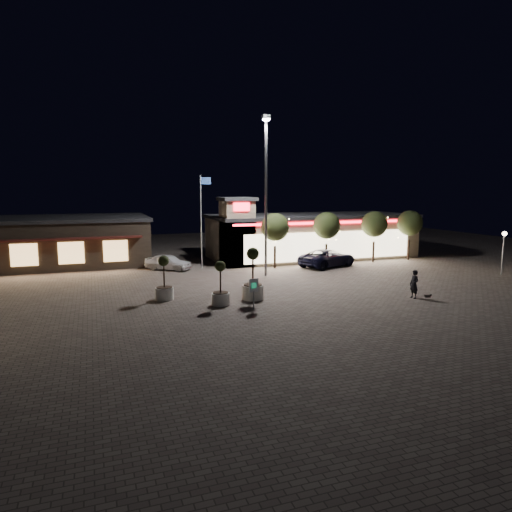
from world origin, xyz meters
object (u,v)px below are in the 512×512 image
object	(u,v)px
valet_sign	(254,288)
white_sedan	(168,262)
planter_left	(164,286)
pickup_truck	(328,258)
pedestrian	(414,284)
planter_mid	(221,291)

from	to	relation	value
valet_sign	white_sedan	bearing A→B (deg)	99.79
white_sedan	planter_left	bearing A→B (deg)	-151.84
pickup_truck	white_sedan	distance (m)	13.90
white_sedan	pedestrian	size ratio (longest dim) A/B	2.21
planter_mid	valet_sign	distance (m)	2.28
pedestrian	planter_mid	distance (m)	12.13
pedestrian	planter_left	size ratio (longest dim) A/B	0.65
pedestrian	valet_sign	bearing A→B (deg)	-98.30
planter_left	planter_mid	size ratio (longest dim) A/B	1.05
white_sedan	planter_left	world-z (taller)	planter_left
planter_mid	pickup_truck	bearing A→B (deg)	38.20
pickup_truck	pedestrian	world-z (taller)	pedestrian
planter_mid	pedestrian	bearing A→B (deg)	-11.96
pedestrian	pickup_truck	bearing A→B (deg)	173.31
pickup_truck	planter_left	distance (m)	17.16
pedestrian	planter_left	world-z (taller)	planter_left
pickup_truck	valet_sign	size ratio (longest dim) A/B	3.13
planter_left	valet_sign	size ratio (longest dim) A/B	1.55
pickup_truck	planter_left	xyz separation A→B (m)	(-15.46, -7.45, 0.08)
pedestrian	valet_sign	size ratio (longest dim) A/B	1.00
pickup_truck	valet_sign	world-z (taller)	valet_sign
pedestrian	valet_sign	xyz separation A→B (m)	(-10.38, 0.84, 0.35)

